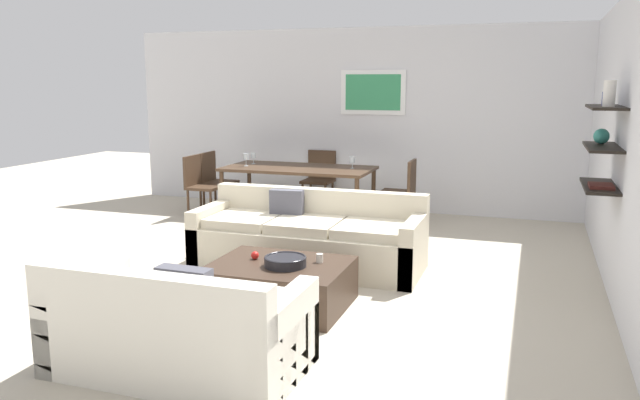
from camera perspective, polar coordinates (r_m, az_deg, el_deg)
name	(u,v)px	position (r m, az deg, el deg)	size (l,w,h in m)	color
ground_plane	(287,275)	(6.45, -2.96, -6.73)	(18.00, 18.00, 0.00)	#BCB29E
back_wall_unit	(394,120)	(9.47, 6.63, 7.14)	(8.40, 0.09, 2.70)	silver
right_wall_shelf_unit	(620,145)	(6.37, 25.41, 4.46)	(0.34, 8.20, 2.70)	silver
sofa_beige	(309,240)	(6.63, -1.04, -3.60)	(2.37, 0.90, 0.78)	beige
loveseat_white	(178,330)	(4.41, -12.67, -11.31)	(1.67, 0.90, 0.78)	silver
coffee_table	(280,285)	(5.54, -3.65, -7.62)	(1.16, 0.91, 0.38)	#38281E
decorative_bowl	(285,261)	(5.39, -3.14, -5.50)	(0.36, 0.36, 0.09)	black
candle_jar	(320,258)	(5.50, -0.04, -5.25)	(0.06, 0.06, 0.08)	silver
apple_on_coffee_table	(255,255)	(5.62, -5.88, -4.97)	(0.07, 0.07, 0.07)	red
dining_table	(299,172)	(8.80, -1.95, 2.58)	(2.05, 1.01, 0.75)	#422D1E
dining_chair_left_far	(215,177)	(9.61, -9.46, 2.02)	(0.44, 0.44, 0.88)	#422D1E
dining_chair_head	(320,176)	(9.67, -0.03, 2.22)	(0.44, 0.44, 0.88)	#422D1E
dining_chair_left_near	(200,182)	(9.22, -10.79, 1.61)	(0.44, 0.44, 0.88)	#422D1E
dining_chair_right_far	(403,188)	(8.65, 7.50, 1.12)	(0.44, 0.44, 0.88)	#422D1E
wine_glass_left_near	(246,157)	(8.94, -6.68, 3.87)	(0.07, 0.07, 0.18)	silver
wine_glass_left_far	(253,156)	(9.17, -6.01, 3.96)	(0.07, 0.07, 0.16)	silver
wine_glass_right_far	(352,160)	(8.66, 2.93, 3.62)	(0.08, 0.08, 0.16)	silver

